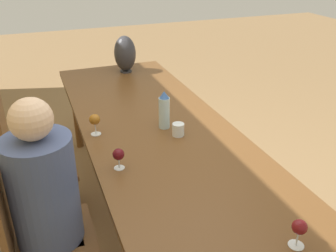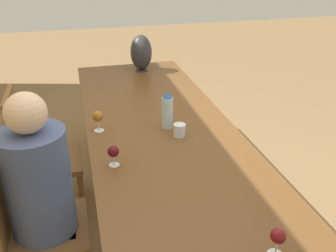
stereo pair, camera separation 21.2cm
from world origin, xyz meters
name	(u,v)px [view 1 (the left image)]	position (x,y,z in m)	size (l,w,h in m)	color
ground_plane	(162,225)	(0.00, 0.00, 0.00)	(14.00, 14.00, 0.00)	olive
dining_table	(161,140)	(0.00, 0.00, 0.70)	(2.97, 0.94, 0.76)	brown
water_bottle	(164,110)	(0.05, -0.04, 0.88)	(0.07, 0.07, 0.25)	#ADCCD6
water_tumbler	(178,130)	(-0.08, -0.08, 0.80)	(0.07, 0.07, 0.08)	silver
vase	(125,54)	(1.25, -0.10, 0.93)	(0.20, 0.20, 0.33)	#2D2D33
wine_glass_0	(95,120)	(0.11, 0.39, 0.86)	(0.07, 0.07, 0.14)	silver
wine_glass_1	(118,155)	(-0.32, 0.35, 0.84)	(0.06, 0.06, 0.12)	silver
wine_glass_3	(299,228)	(-1.12, -0.17, 0.85)	(0.06, 0.06, 0.13)	silver
chair_near	(35,232)	(-0.36, 0.82, 0.50)	(0.44, 0.44, 0.96)	brown
chair_far	(29,161)	(0.38, 0.82, 0.50)	(0.44, 0.44, 0.96)	brown
person_near	(49,204)	(-0.36, 0.73, 0.66)	(0.34, 0.34, 1.23)	#2D2D38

